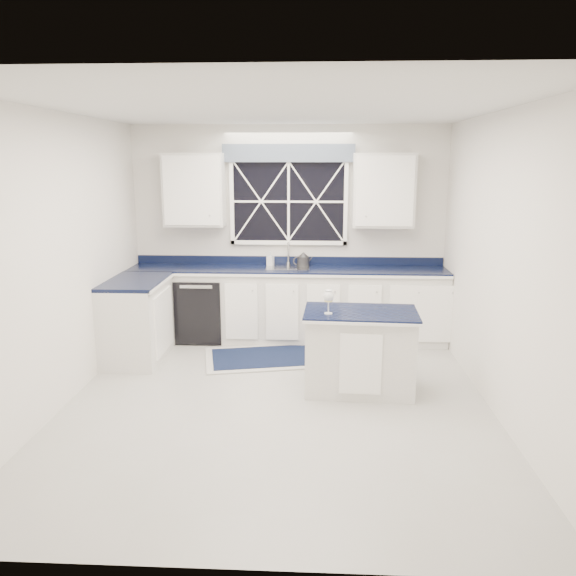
# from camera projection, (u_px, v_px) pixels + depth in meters

# --- Properties ---
(ground) EXTENTS (4.50, 4.50, 0.00)m
(ground) POSITION_uv_depth(u_px,v_px,m) (277.00, 403.00, 5.36)
(ground) COLOR #A4A49F
(ground) RESTS_ON ground
(back_wall) EXTENTS (4.00, 0.10, 2.70)m
(back_wall) POSITION_uv_depth(u_px,v_px,m) (289.00, 233.00, 7.25)
(back_wall) COLOR silver
(back_wall) RESTS_ON ground
(base_cabinets) EXTENTS (3.99, 1.60, 0.90)m
(base_cabinets) POSITION_uv_depth(u_px,v_px,m) (260.00, 309.00, 7.01)
(base_cabinets) COLOR silver
(base_cabinets) RESTS_ON ground
(countertop) EXTENTS (3.98, 0.64, 0.04)m
(countertop) POSITION_uv_depth(u_px,v_px,m) (288.00, 270.00, 7.06)
(countertop) COLOR black
(countertop) RESTS_ON base_cabinets
(dishwasher) EXTENTS (0.60, 0.58, 0.82)m
(dishwasher) POSITION_uv_depth(u_px,v_px,m) (202.00, 308.00, 7.22)
(dishwasher) COLOR black
(dishwasher) RESTS_ON ground
(window) EXTENTS (1.65, 0.09, 1.26)m
(window) POSITION_uv_depth(u_px,v_px,m) (289.00, 195.00, 7.10)
(window) COLOR black
(window) RESTS_ON ground
(upper_cabinets) EXTENTS (3.10, 0.34, 0.90)m
(upper_cabinets) POSITION_uv_depth(u_px,v_px,m) (288.00, 190.00, 6.96)
(upper_cabinets) COLOR silver
(upper_cabinets) RESTS_ON ground
(faucet) EXTENTS (0.05, 0.20, 0.30)m
(faucet) POSITION_uv_depth(u_px,v_px,m) (288.00, 253.00, 7.20)
(faucet) COLOR #B3B3B6
(faucet) RESTS_ON countertop
(island) EXTENTS (1.13, 0.72, 0.82)m
(island) POSITION_uv_depth(u_px,v_px,m) (360.00, 351.00, 5.57)
(island) COLOR silver
(island) RESTS_ON ground
(rug) EXTENTS (1.59, 1.16, 0.02)m
(rug) POSITION_uv_depth(u_px,v_px,m) (268.00, 357.00, 6.57)
(rug) COLOR #AEAEA9
(rug) RESTS_ON ground
(kettle) EXTENTS (0.25, 0.20, 0.18)m
(kettle) POSITION_uv_depth(u_px,v_px,m) (303.00, 260.00, 7.14)
(kettle) COLOR #2E2D30
(kettle) RESTS_ON countertop
(wine_glass) EXTENTS (0.10, 0.10, 0.23)m
(wine_glass) POSITION_uv_depth(u_px,v_px,m) (329.00, 297.00, 5.36)
(wine_glass) COLOR white
(wine_glass) RESTS_ON island
(soap_bottle) EXTENTS (0.10, 0.10, 0.18)m
(soap_bottle) POSITION_uv_depth(u_px,v_px,m) (270.00, 258.00, 7.22)
(soap_bottle) COLOR silver
(soap_bottle) RESTS_ON countertop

